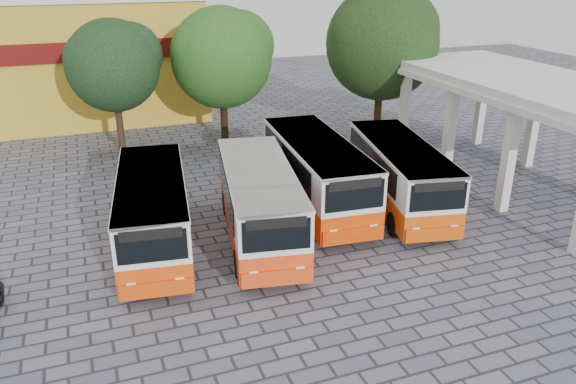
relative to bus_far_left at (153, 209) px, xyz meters
name	(u,v)px	position (x,y,z in m)	size (l,w,h in m)	color
ground	(364,258)	(7.31, -3.50, -1.71)	(90.00, 90.00, 0.00)	#545665
terminal_shelter	(531,88)	(17.81, 0.50, 3.20)	(6.80, 15.80, 5.40)	silver
shophouse_block	(51,58)	(-3.69, 22.49, 2.45)	(20.40, 10.40, 8.30)	gold
bus_far_left	(153,209)	(0.00, 0.00, 0.00)	(3.53, 8.46, 2.95)	#E24004
bus_centre_left	(259,200)	(4.05, -0.65, 0.04)	(3.94, 8.75, 3.03)	#E73F0E
bus_centre_right	(317,170)	(7.39, 1.44, 0.12)	(3.29, 8.93, 3.16)	#E23900
bus_far_right	(400,172)	(10.90, 0.21, 0.02)	(4.06, 8.66, 2.98)	#D44704
tree_left	(114,62)	(-0.10, 12.70, 3.50)	(5.38, 5.12, 7.61)	#38261A
tree_middle	(222,54)	(6.12, 12.92, 3.58)	(6.29, 5.99, 8.09)	black
tree_right	(383,40)	(15.15, 9.91, 4.38)	(7.01, 6.68, 9.21)	#3C240F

